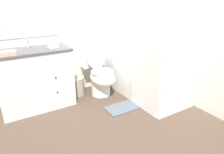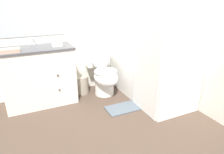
{
  "view_description": "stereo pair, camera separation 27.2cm",
  "coord_description": "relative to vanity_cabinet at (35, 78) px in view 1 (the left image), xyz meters",
  "views": [
    {
      "loc": [
        -1.19,
        -1.38,
        1.52
      ],
      "look_at": [
        0.12,
        0.78,
        0.53
      ],
      "focal_mm": 32.0,
      "sensor_mm": 36.0,
      "label": 1
    },
    {
      "loc": [
        -0.95,
        -1.51,
        1.52
      ],
      "look_at": [
        0.12,
        0.78,
        0.53
      ],
      "focal_mm": 32.0,
      "sensor_mm": 36.0,
      "label": 2
    }
  ],
  "objects": [
    {
      "name": "bath_towel_folded",
      "position": [
        1.54,
        -0.9,
        0.17
      ],
      "size": [
        0.32,
        0.18,
        0.11
      ],
      "color": "beige",
      "rests_on": "bathtub"
    },
    {
      "name": "toilet",
      "position": [
        0.99,
        -0.1,
        -0.07
      ],
      "size": [
        0.39,
        0.69,
        0.9
      ],
      "color": "white",
      "rests_on": "ground_plane"
    },
    {
      "name": "wastebasket",
      "position": [
        0.65,
        0.08,
        -0.29
      ],
      "size": [
        0.26,
        0.26,
        0.31
      ],
      "color": "gray",
      "rests_on": "ground_plane"
    },
    {
      "name": "tissue_box",
      "position": [
        0.29,
        -0.04,
        0.47
      ],
      "size": [
        0.14,
        0.11,
        0.11
      ],
      "color": "silver",
      "rests_on": "vanity_cabinet"
    },
    {
      "name": "bathtub",
      "position": [
        1.65,
        -0.49,
        -0.16
      ],
      "size": [
        0.71,
        1.48,
        0.56
      ],
      "color": "white",
      "rests_on": "ground_plane"
    },
    {
      "name": "wall_right",
      "position": [
        2.04,
        -0.61,
        0.8
      ],
      "size": [
        0.05,
        2.73,
        2.5
      ],
      "color": "white",
      "rests_on": "ground_plane"
    },
    {
      "name": "shower_curtain",
      "position": [
        1.28,
        -0.91,
        0.52
      ],
      "size": [
        0.01,
        0.58,
        1.92
      ],
      "color": "white",
      "rests_on": "ground_plane"
    },
    {
      "name": "ground_plane",
      "position": [
        0.75,
        -1.47,
        -0.45
      ],
      "size": [
        14.0,
        14.0,
        0.0
      ],
      "primitive_type": "plane",
      "color": "#47382D"
    },
    {
      "name": "sink_faucet",
      "position": [
        -0.0,
        0.18,
        0.46
      ],
      "size": [
        0.14,
        0.12,
        0.12
      ],
      "color": "silver",
      "rests_on": "vanity_cabinet"
    },
    {
      "name": "wall_back",
      "position": [
        0.75,
        0.28,
        0.81
      ],
      "size": [
        8.0,
        0.06,
        2.5
      ],
      "color": "white",
      "rests_on": "ground_plane"
    },
    {
      "name": "hand_towel_folded",
      "position": [
        -0.34,
        -0.16,
        0.45
      ],
      "size": [
        0.26,
        0.13,
        0.05
      ],
      "color": "tan",
      "rests_on": "vanity_cabinet"
    },
    {
      "name": "bath_mat",
      "position": [
        1.07,
        -0.72,
        -0.44
      ],
      "size": [
        0.55,
        0.3,
        0.02
      ],
      "color": "#4C5660",
      "rests_on": "ground_plane"
    },
    {
      "name": "vanity_cabinet",
      "position": [
        0.0,
        0.0,
        0.0
      ],
      "size": [
        1.02,
        0.54,
        0.88
      ],
      "color": "silver",
      "rests_on": "ground_plane"
    }
  ]
}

